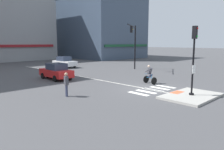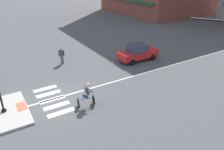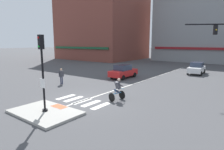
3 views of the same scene
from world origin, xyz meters
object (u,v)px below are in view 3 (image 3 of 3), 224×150
(signal_pole, at_px, (42,66))
(car_white_eastbound_distant, at_px, (197,68))
(cyclist, at_px, (118,89))
(car_red_westbound_far, at_px, (123,71))
(pedestrian_at_curb_left, at_px, (61,75))

(signal_pole, bearing_deg, car_white_eastbound_distant, 80.75)
(car_white_eastbound_distant, height_order, cyclist, cyclist)
(signal_pole, bearing_deg, cyclist, 68.17)
(signal_pole, bearing_deg, car_red_westbound_far, 102.50)
(car_white_eastbound_distant, relative_size, pedestrian_at_curb_left, 2.50)
(car_red_westbound_far, distance_m, pedestrian_at_curb_left, 7.58)
(signal_pole, height_order, pedestrian_at_curb_left, signal_pole)
(cyclist, height_order, pedestrian_at_curb_left, cyclist)
(car_white_eastbound_distant, height_order, pedestrian_at_curb_left, pedestrian_at_curb_left)
(signal_pole, distance_m, car_white_eastbound_distant, 22.11)
(signal_pole, relative_size, cyclist, 2.75)
(signal_pole, relative_size, pedestrian_at_curb_left, 2.76)
(signal_pole, relative_size, car_red_westbound_far, 1.12)
(car_white_eastbound_distant, distance_m, cyclist, 16.86)
(pedestrian_at_curb_left, bearing_deg, car_red_westbound_far, 65.35)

